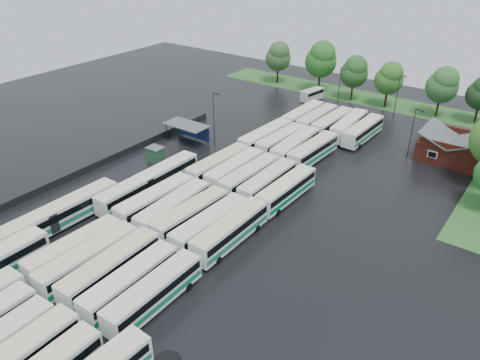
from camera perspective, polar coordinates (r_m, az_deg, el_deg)
The scene contains 46 objects.
ground at distance 63.46m, azimuth -7.93°, elevation -5.67°, with size 160.00×160.00×0.00m, color black.
brick_building at distance 87.32m, azimuth 24.35°, elevation 3.35°, with size 10.07×8.60×5.39m.
wash_shed at distance 86.68m, azimuth -6.36°, elevation 6.48°, with size 8.20×4.20×3.58m.
utility_hut at distance 80.62m, azimuth -10.24°, elevation 3.11°, with size 2.70×2.20×2.62m.
grass_strip_north at distance 113.24m, azimuth 16.24°, elevation 9.29°, with size 80.00×10.00×0.01m, color #2A5F23.
west_fence at distance 82.47m, azimuth -15.40°, elevation 2.55°, with size 0.10×50.00×1.20m, color #2D2D30.
bus_r1c0 at distance 58.98m, azimuth -19.46°, elevation -8.01°, with size 2.97×12.40×3.43m.
bus_r1c1 at distance 56.77m, azimuth -17.92°, elevation -9.23°, with size 2.87×12.83×3.56m.
bus_r1c2 at distance 54.81m, azimuth -15.45°, elevation -10.31°, with size 3.26×13.06×3.61m.
bus_r1c3 at distance 52.56m, azimuth -13.18°, elevation -12.03°, with size 2.95×12.48×3.46m.
bus_r1c4 at distance 50.81m, azimuth -10.45°, elevation -13.38°, with size 2.84×12.41×3.44m.
bus_r2c0 at distance 65.77m, azimuth -10.23°, elevation -2.51°, with size 3.13×12.88×3.56m.
bus_r2c1 at distance 63.68m, azimuth -8.08°, elevation -3.45°, with size 3.21×12.85×3.55m.
bus_r2c2 at distance 62.07m, azimuth -6.00°, elevation -4.30°, with size 3.17×12.51×3.45m.
bus_r2c3 at distance 59.94m, azimuth -3.64°, elevation -5.47°, with size 3.03×12.69×3.51m.
bus_r2c4 at distance 58.73m, azimuth -1.16°, elevation -6.18°, with size 2.79×12.86×3.58m.
bus_r3c0 at distance 74.36m, azimuth -2.58°, elevation 1.81°, with size 3.22×12.72×3.51m.
bus_r3c1 at distance 72.88m, azimuth -0.60°, elevation 1.21°, with size 2.72×12.36×3.43m.
bus_r3c2 at distance 71.01m, azimuth 1.19°, elevation 0.42°, with size 2.96×12.47×3.45m.
bus_r3c3 at distance 69.56m, azimuth 3.40°, elevation -0.29°, with size 2.63×12.28×3.42m.
bus_r3c4 at distance 67.85m, azimuth 5.65°, elevation -1.19°, with size 2.87×12.31×3.41m.
bus_r4c0 at distance 84.31m, azimuth 3.15°, elevation 5.22°, with size 3.32×13.07×3.61m.
bus_r4c1 at distance 83.21m, azimuth 5.03°, elevation 4.73°, with size 3.10×12.32×3.40m.
bus_r4c2 at distance 81.21m, azimuth 6.77°, elevation 4.09°, with size 3.05×12.96×3.59m.
bus_r4c3 at distance 80.17m, azimuth 8.89°, elevation 3.54°, with size 3.15×12.50×3.45m.
bus_r5c0 at distance 95.07m, azimuth 7.68°, elevation 7.74°, with size 2.78×12.54×3.48m.
bus_r5c1 at distance 93.86m, azimuth 9.38°, elevation 7.31°, with size 2.75×12.31×3.42m.
bus_r5c2 at distance 92.43m, azimuth 11.18°, elevation 6.82°, with size 2.93×12.52×3.47m.
bus_r5c3 at distance 91.70m, azimuth 13.12°, elevation 6.44°, with size 3.25×12.64×3.49m.
bus_r5c4 at distance 90.14m, azimuth 14.78°, elevation 5.82°, with size 2.97×12.40×3.43m.
artic_bus_west_b at distance 70.68m, azimuth -10.98°, elevation -0.28°, with size 2.65×18.57×3.45m.
artic_bus_west_c at distance 65.87m, azimuth -21.66°, elevation -4.24°, with size 2.87×18.95×3.51m.
minibus at distance 109.72m, azimuth 8.78°, elevation 10.29°, with size 3.25×6.29×2.61m.
tree_north_0 at distance 120.56m, azimuth 4.71°, elevation 14.82°, with size 6.34×6.34×10.50m.
tree_north_1 at distance 114.43m, azimuth 9.90°, elevation 14.32°, with size 7.39×7.39×12.24m.
tree_north_2 at distance 110.32m, azimuth 13.80°, elevation 12.74°, with size 6.24×6.24×10.34m.
tree_north_3 at distance 107.65m, azimuth 17.78°, elevation 11.76°, with size 6.16×6.16×10.20m.
tree_north_4 at distance 105.50m, azimuth 23.52°, elevation 10.63°, with size 6.50×6.50×10.76m.
lamp_post_ne at distance 83.96m, azimuth 20.31°, elevation 5.72°, with size 1.39×0.27×9.03m.
lamp_post_nw at distance 84.03m, azimuth -3.15°, elevation 7.93°, with size 1.53×0.30×9.95m.
lamp_post_back_w at distance 103.99m, azimuth 12.08°, elevation 11.18°, with size 1.40×0.27×9.10m.
lamp_post_back_e at distance 101.55m, azimuth 18.69°, elevation 9.92°, with size 1.42×0.28×9.22m.
puddle_0 at distance 57.15m, azimuth -23.18°, elevation -12.59°, with size 4.73×4.73×0.01m, color black.
puddle_1 at distance 50.69m, azimuth -19.07°, elevation -17.89°, with size 3.75×3.75×0.01m, color black.
puddle_2 at distance 69.66m, azimuth -13.61°, elevation -2.87°, with size 5.21×5.21×0.01m, color black.
puddle_3 at distance 61.20m, azimuth -4.15°, elevation -6.89°, with size 3.30×3.30×0.01m, color black.
Camera 1 is at (37.69, -36.61, 35.58)m, focal length 35.00 mm.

